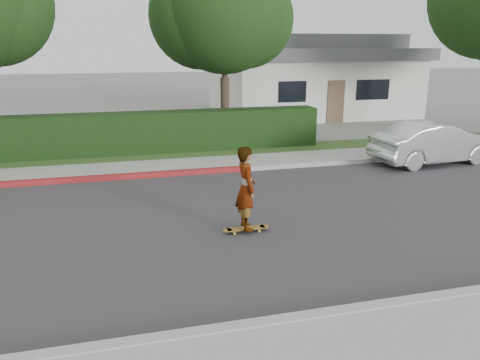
{
  "coord_description": "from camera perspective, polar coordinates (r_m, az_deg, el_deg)",
  "views": [
    {
      "loc": [
        -2.64,
        -9.42,
        3.76
      ],
      "look_at": [
        -0.25,
        -0.18,
        1.0
      ],
      "focal_mm": 35.0,
      "sensor_mm": 36.0,
      "label": 1
    }
  ],
  "objects": [
    {
      "name": "ground",
      "position": [
        10.49,
        1.09,
        -4.89
      ],
      "size": [
        120.0,
        120.0,
        0.0
      ],
      "primitive_type": "plane",
      "color": "slate",
      "rests_on": "ground"
    },
    {
      "name": "road",
      "position": [
        10.48,
        1.09,
        -4.86
      ],
      "size": [
        60.0,
        8.0,
        0.01
      ],
      "primitive_type": "cube",
      "color": "#2D2D30",
      "rests_on": "ground"
    },
    {
      "name": "curb_near",
      "position": [
        6.99,
        10.51,
        -15.98
      ],
      "size": [
        60.0,
        0.2,
        0.15
      ],
      "primitive_type": "cube",
      "color": "#9E9E99",
      "rests_on": "ground"
    },
    {
      "name": "sidewalk_near",
      "position": [
        6.35,
        14.1,
        -20.11
      ],
      "size": [
        60.0,
        1.6,
        0.12
      ],
      "primitive_type": "cube",
      "color": "gray",
      "rests_on": "ground"
    },
    {
      "name": "curb_far",
      "position": [
        14.26,
        -3.33,
        1.13
      ],
      "size": [
        60.0,
        0.2,
        0.15
      ],
      "primitive_type": "cube",
      "color": "#9E9E99",
      "rests_on": "ground"
    },
    {
      "name": "curb_red_section",
      "position": [
        14.21,
        -23.51,
        -0.25
      ],
      "size": [
        12.0,
        0.21,
        0.15
      ],
      "primitive_type": "cube",
      "color": "maroon",
      "rests_on": "ground"
    },
    {
      "name": "sidewalk_far",
      "position": [
        15.12,
        -4.0,
        1.93
      ],
      "size": [
        60.0,
        1.6,
        0.12
      ],
      "primitive_type": "cube",
      "color": "gray",
      "rests_on": "ground"
    },
    {
      "name": "planting_strip",
      "position": [
        16.66,
        -5.02,
        3.2
      ],
      "size": [
        60.0,
        1.6,
        0.1
      ],
      "primitive_type": "cube",
      "color": "#2D4C1E",
      "rests_on": "ground"
    },
    {
      "name": "hedge",
      "position": [
        16.9,
        -15.54,
        5.28
      ],
      "size": [
        15.0,
        1.0,
        1.5
      ],
      "primitive_type": "cube",
      "color": "black",
      "rests_on": "ground"
    },
    {
      "name": "tree_center",
      "position": [
        19.1,
        -2.12,
        19.56
      ],
      "size": [
        5.66,
        4.84,
        7.44
      ],
      "color": "#33261C",
      "rests_on": "ground"
    },
    {
      "name": "house",
      "position": [
        27.61,
        8.4,
        12.52
      ],
      "size": [
        10.6,
        8.6,
        4.3
      ],
      "color": "beige",
      "rests_on": "ground"
    },
    {
      "name": "skateboard",
      "position": [
        9.78,
        0.74,
        -5.94
      ],
      "size": [
        0.99,
        0.2,
        0.09
      ],
      "rotation": [
        0.0,
        0.0,
        0.0
      ],
      "color": "#B79332",
      "rests_on": "ground"
    },
    {
      "name": "skateboarder",
      "position": [
        9.48,
        0.76,
        -1.01
      ],
      "size": [
        0.42,
        0.64,
        1.73
      ],
      "primitive_type": "imported",
      "rotation": [
        0.0,
        0.0,
        1.58
      ],
      "color": "white",
      "rests_on": "skateboard"
    },
    {
      "name": "car_silver",
      "position": [
        16.56,
        22.55,
        4.2
      ],
      "size": [
        4.27,
        1.79,
        1.37
      ],
      "primitive_type": "imported",
      "rotation": [
        0.0,
        0.0,
        1.65
      ],
      "color": "silver",
      "rests_on": "ground"
    }
  ]
}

